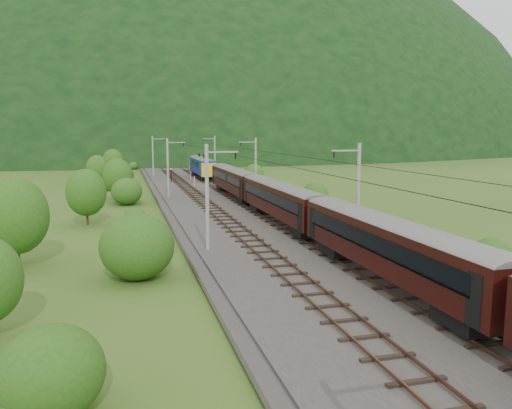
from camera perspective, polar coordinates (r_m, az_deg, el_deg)
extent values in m
plane|color=#37551A|center=(39.75, 3.36, -5.06)|extent=(600.00, 600.00, 0.00)
cube|color=#38332D|center=(49.09, -0.34, -2.27)|extent=(14.00, 220.00, 0.30)
cube|color=brown|center=(48.34, -3.92, -2.04)|extent=(0.08, 220.00, 0.15)
cube|color=brown|center=(48.63, -2.26, -1.97)|extent=(0.08, 220.00, 0.15)
cube|color=black|center=(48.51, -3.08, -2.16)|extent=(2.40, 220.00, 0.12)
cube|color=brown|center=(49.48, 1.55, -1.79)|extent=(0.08, 220.00, 0.15)
cube|color=brown|center=(49.91, 3.12, -1.71)|extent=(0.08, 220.00, 0.15)
cube|color=black|center=(49.71, 2.34, -1.90)|extent=(2.40, 220.00, 0.12)
cylinder|color=gray|center=(37.48, -5.61, 0.78)|extent=(0.28, 0.28, 8.00)
cube|color=gray|center=(37.40, -3.86, 6.02)|extent=(2.40, 0.12, 0.12)
cylinder|color=black|center=(37.62, -2.36, 5.59)|extent=(0.10, 0.10, 0.50)
cylinder|color=gray|center=(69.09, -10.05, 4.17)|extent=(0.28, 0.28, 8.00)
cube|color=gray|center=(69.05, -9.12, 7.02)|extent=(2.40, 0.12, 0.12)
cylinder|color=black|center=(69.17, -8.29, 6.79)|extent=(0.10, 0.10, 0.50)
cylinder|color=gray|center=(100.95, -11.70, 5.42)|extent=(0.28, 0.28, 8.00)
cube|color=gray|center=(100.92, -11.07, 7.37)|extent=(2.40, 0.12, 0.12)
cylinder|color=black|center=(101.00, -10.50, 7.22)|extent=(0.10, 0.10, 0.50)
cylinder|color=gray|center=(132.88, -12.56, 6.07)|extent=(0.28, 0.28, 8.00)
cube|color=gray|center=(132.85, -12.09, 7.55)|extent=(2.40, 0.12, 0.12)
cylinder|color=black|center=(132.92, -11.65, 7.44)|extent=(0.10, 0.10, 0.50)
cylinder|color=gray|center=(164.83, -13.09, 6.47)|extent=(0.28, 0.28, 8.00)
cube|color=gray|center=(164.81, -12.71, 7.66)|extent=(2.40, 0.12, 0.12)
cylinder|color=black|center=(164.86, -12.36, 7.57)|extent=(0.10, 0.10, 0.50)
cylinder|color=gray|center=(41.35, 11.59, 1.36)|extent=(0.28, 0.28, 8.00)
cube|color=gray|center=(40.56, 10.21, 6.09)|extent=(2.40, 0.12, 0.12)
cylinder|color=black|center=(40.16, 8.90, 5.67)|extent=(0.10, 0.10, 0.50)
cylinder|color=gray|center=(71.27, -0.04, 4.42)|extent=(0.28, 0.28, 8.00)
cube|color=gray|center=(70.81, -0.99, 7.15)|extent=(2.40, 0.12, 0.12)
cylinder|color=black|center=(70.58, -1.78, 6.90)|extent=(0.10, 0.10, 0.50)
cylinder|color=gray|center=(102.45, -4.73, 5.61)|extent=(0.28, 0.28, 8.00)
cube|color=gray|center=(102.13, -5.42, 7.50)|extent=(2.40, 0.12, 0.12)
cylinder|color=black|center=(101.98, -5.98, 7.32)|extent=(0.10, 0.10, 0.50)
cylinder|color=gray|center=(134.02, -7.23, 6.22)|extent=(0.28, 0.28, 8.00)
cube|color=gray|center=(133.78, -7.77, 7.67)|extent=(2.40, 0.12, 0.12)
cylinder|color=black|center=(133.66, -8.20, 7.53)|extent=(0.10, 0.10, 0.50)
cylinder|color=gray|center=(165.76, -8.78, 6.60)|extent=(0.28, 0.28, 8.00)
cube|color=gray|center=(165.56, -9.22, 7.76)|extent=(2.40, 0.12, 0.12)
cylinder|color=black|center=(165.46, -9.57, 7.65)|extent=(0.10, 0.10, 0.50)
cylinder|color=black|center=(47.74, -3.15, 5.82)|extent=(0.03, 198.00, 0.03)
cylinder|color=black|center=(48.96, 2.38, 5.89)|extent=(0.03, 198.00, 0.03)
ellipsoid|color=black|center=(297.04, -12.84, 6.41)|extent=(504.00, 360.00, 244.00)
cube|color=black|center=(29.76, 14.99, -4.59)|extent=(2.57, 19.53, 2.66)
cylinder|color=slate|center=(29.52, 15.08, -2.32)|extent=(2.57, 19.43, 2.57)
cube|color=black|center=(29.07, 12.78, -4.18)|extent=(0.05, 17.18, 1.02)
cube|color=black|center=(30.36, 17.16, -3.81)|extent=(0.05, 17.18, 1.02)
cube|color=black|center=(24.82, 22.91, -11.76)|extent=(1.95, 2.84, 0.80)
cube|color=black|center=(36.06, 9.44, -4.98)|extent=(1.95, 2.84, 0.80)
cube|color=black|center=(48.06, 2.84, 0.57)|extent=(2.57, 19.53, 2.66)
cylinder|color=slate|center=(47.91, 2.85, 1.99)|extent=(2.57, 19.43, 2.57)
cube|color=black|center=(47.63, 1.35, 0.89)|extent=(0.05, 17.18, 1.02)
cube|color=black|center=(48.43, 4.32, 0.99)|extent=(0.05, 17.18, 1.02)
cube|color=black|center=(41.99, 5.71, -3.01)|extent=(1.95, 2.84, 0.80)
cube|color=black|center=(54.78, 0.63, -0.29)|extent=(1.95, 2.84, 0.80)
cube|color=black|center=(67.48, -2.47, 2.83)|extent=(2.57, 19.53, 2.66)
cylinder|color=slate|center=(67.38, -2.48, 3.84)|extent=(2.57, 19.43, 2.57)
cube|color=black|center=(67.18, -3.56, 3.07)|extent=(0.05, 17.18, 1.02)
cube|color=black|center=(67.75, -1.39, 3.13)|extent=(0.05, 17.18, 1.02)
cube|color=black|center=(61.08, -1.05, 0.61)|extent=(1.95, 2.84, 0.80)
cube|color=black|center=(74.31, -3.62, 1.99)|extent=(1.95, 2.84, 0.80)
cube|color=navy|center=(95.15, -6.22, 4.41)|extent=(2.57, 15.98, 2.66)
cylinder|color=slate|center=(95.07, -6.23, 5.13)|extent=(2.57, 15.90, 2.57)
cube|color=black|center=(94.93, -7.01, 4.58)|extent=(0.05, 14.06, 1.02)
cube|color=black|center=(95.33, -5.45, 4.62)|extent=(0.05, 14.06, 1.02)
cube|color=black|center=(89.78, -5.65, 3.07)|extent=(1.95, 2.84, 0.80)
cube|color=black|center=(100.79, -6.71, 3.64)|extent=(1.95, 2.84, 0.80)
cube|color=gold|center=(102.84, -6.90, 4.59)|extent=(2.63, 0.50, 2.40)
cube|color=gold|center=(87.49, -5.42, 3.96)|extent=(2.63, 0.50, 2.40)
cube|color=black|center=(98.00, -6.52, 5.59)|extent=(0.08, 1.60, 0.80)
cylinder|color=red|center=(83.32, -7.06, 2.71)|extent=(0.16, 0.16, 1.53)
cylinder|color=red|center=(92.95, -7.49, 3.29)|extent=(0.16, 0.16, 1.54)
cylinder|color=black|center=(89.15, -9.67, 3.25)|extent=(0.16, 0.16, 2.24)
sphere|color=red|center=(89.06, -9.69, 4.00)|extent=(0.27, 0.27, 0.27)
ellipsoid|color=#205416|center=(18.15, -22.37, -17.35)|extent=(3.44, 3.44, 3.10)
ellipsoid|color=#205416|center=(32.11, -13.44, -4.70)|extent=(4.65, 4.65, 4.19)
ellipsoid|color=#205416|center=(48.39, -13.65, -1.62)|extent=(2.26, 2.26, 2.04)
ellipsoid|color=#205416|center=(64.74, -14.55, 1.47)|extent=(3.85, 3.85, 3.46)
ellipsoid|color=#205416|center=(81.34, -16.33, 2.48)|extent=(2.96, 2.96, 2.66)
ellipsoid|color=#205416|center=(93.79, -14.68, 3.30)|extent=(3.01, 3.01, 2.71)
ellipsoid|color=#205416|center=(110.79, -16.66, 3.70)|extent=(1.86, 1.86, 1.68)
ellipsoid|color=#205416|center=(124.26, -13.87, 4.33)|extent=(2.09, 2.09, 1.88)
cylinder|color=black|center=(37.36, -25.62, -4.10)|extent=(0.24, 0.24, 3.38)
ellipsoid|color=#205416|center=(37.02, -25.81, -1.18)|extent=(4.34, 4.34, 5.21)
cylinder|color=black|center=(52.12, -18.75, -0.58)|extent=(0.24, 0.24, 3.03)
ellipsoid|color=#205416|center=(51.89, -18.84, 1.31)|extent=(3.89, 3.89, 4.67)
cylinder|color=black|center=(68.58, -15.47, 1.65)|extent=(0.24, 0.24, 3.08)
ellipsoid|color=#205416|center=(68.40, -15.53, 3.11)|extent=(3.96, 3.96, 4.75)
cylinder|color=black|center=(85.62, -17.61, 2.79)|extent=(0.24, 0.24, 2.91)
ellipsoid|color=#205416|center=(85.49, -17.66, 3.90)|extent=(3.75, 3.75, 4.49)
cylinder|color=black|center=(101.34, -15.99, 3.74)|extent=(0.24, 0.24, 3.15)
ellipsoid|color=#205416|center=(101.22, -16.03, 4.76)|extent=(4.05, 4.05, 4.87)
ellipsoid|color=#205416|center=(34.34, 25.21, -5.93)|extent=(2.71, 2.71, 2.44)
ellipsoid|color=#205416|center=(59.14, 6.74, 0.79)|extent=(3.26, 3.26, 2.93)
ellipsoid|color=#205416|center=(87.92, -0.25, 3.40)|extent=(3.50, 3.50, 3.15)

